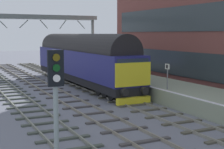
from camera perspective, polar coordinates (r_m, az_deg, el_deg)
The scene contains 10 objects.
ground_plane at distance 26.71m, azimuth -1.22°, elevation -3.28°, with size 140.00×140.00×0.00m, color slate.
track_main at distance 26.70m, azimuth -1.22°, elevation -3.16°, with size 2.50×60.00×0.15m.
track_adjacent_west at distance 25.48m, azimuth -8.22°, elevation -3.71°, with size 2.50×60.00×0.15m.
track_adjacent_far_west at distance 24.73m, azimuth -15.13°, elevation -4.21°, with size 2.50×60.00×0.15m.
station_platform at distance 28.30m, azimuth 5.41°, elevation -1.70°, with size 4.00×44.00×1.01m.
diesel_locomotive at distance 31.07m, azimuth -5.17°, elevation 2.75°, with size 2.74×19.54×4.68m.
signal_post_near at distance 9.49m, azimuth -9.33°, elevation -5.07°, with size 0.44×0.22×4.27m.
platform_number_sign at distance 22.90m, azimuth 9.24°, elevation 0.38°, with size 0.10×0.44×1.70m.
waiting_passenger at distance 31.32m, azimuth 1.42°, elevation 1.90°, with size 0.45×0.47×1.64m.
overhead_footbridge at distance 42.87m, azimuth -12.93°, elevation 8.91°, with size 15.84×2.00×6.95m.
Camera 1 is at (-11.02, -23.87, 4.70)m, focal length 54.71 mm.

